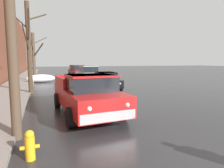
{
  "coord_description": "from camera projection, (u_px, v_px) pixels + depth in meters",
  "views": [
    {
      "loc": [
        -3.69,
        -2.0,
        2.25
      ],
      "look_at": [
        0.17,
        8.28,
        0.98
      ],
      "focal_mm": 30.33,
      "sensor_mm": 36.0,
      "label": 1
    }
  ],
  "objects": [
    {
      "name": "bare_tree_mid_block",
      "position": [
        34.0,
        56.0,
        21.79
      ],
      "size": [
        1.96,
        2.45,
        5.59
      ],
      "color": "#4C3D2D",
      "rests_on": "ground"
    },
    {
      "name": "bare_tree_second_along_sidewalk",
      "position": [
        29.0,
        47.0,
        13.1
      ],
      "size": [
        2.56,
        2.5,
        6.36
      ],
      "color": "#423323",
      "rests_on": "ground"
    },
    {
      "name": "snow_bank_along_left_kerb",
      "position": [
        90.0,
        74.0,
        32.1
      ],
      "size": [
        2.95,
        1.18,
        0.45
      ],
      "color": "white",
      "rests_on": "ground"
    },
    {
      "name": "fire_hydrant",
      "position": [
        30.0,
        145.0,
        4.34
      ],
      "size": [
        0.42,
        0.22,
        0.71
      ],
      "color": "gold",
      "rests_on": "ground"
    },
    {
      "name": "sedan_black_parked_kerbside_close",
      "position": [
        106.0,
        80.0,
        15.69
      ],
      "size": [
        2.18,
        4.22,
        1.42
      ],
      "color": "black",
      "rests_on": "ground"
    },
    {
      "name": "pickup_truck_red_approaching_near_lane",
      "position": [
        87.0,
        94.0,
        8.16
      ],
      "size": [
        2.47,
        5.38,
        1.76
      ],
      "color": "red",
      "rests_on": "ground"
    },
    {
      "name": "suv_maroon_parked_far_down_block",
      "position": [
        77.0,
        71.0,
        28.61
      ],
      "size": [
        2.31,
        4.38,
        1.82
      ],
      "color": "maroon",
      "rests_on": "ground"
    },
    {
      "name": "suv_silver_parked_kerbside_mid",
      "position": [
        88.0,
        73.0,
        21.68
      ],
      "size": [
        2.22,
        4.62,
        1.82
      ],
      "color": "#B7B7BC",
      "rests_on": "ground"
    },
    {
      "name": "left_sidewalk_slab",
      "position": [
        18.0,
        85.0,
        18.1
      ],
      "size": [
        2.79,
        80.0,
        0.13
      ],
      "primitive_type": "cube",
      "color": "gray",
      "rests_on": "ground"
    },
    {
      "name": "snow_bank_near_corner_left",
      "position": [
        41.0,
        78.0,
        21.1
      ],
      "size": [
        3.09,
        1.12,
        0.89
      ],
      "color": "white",
      "rests_on": "ground"
    },
    {
      "name": "bare_tree_at_the_corner",
      "position": [
        10.0,
        13.0,
        5.14
      ],
      "size": [
        1.65,
        3.31,
        7.18
      ],
      "color": "#4C3D2D",
      "rests_on": "ground"
    },
    {
      "name": "snow_bank_mid_block_left",
      "position": [
        39.0,
        78.0,
        22.57
      ],
      "size": [
        2.23,
        0.93,
        0.63
      ],
      "color": "white",
      "rests_on": "ground"
    }
  ]
}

